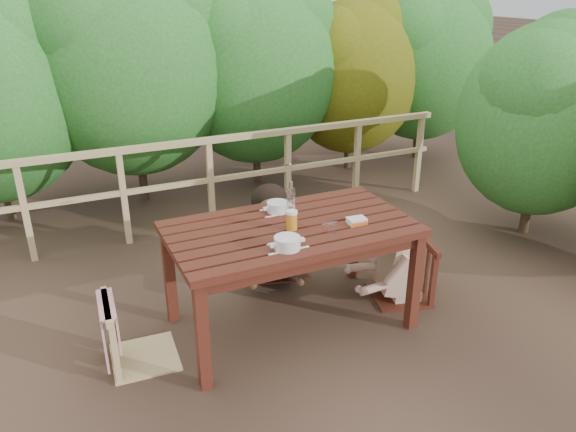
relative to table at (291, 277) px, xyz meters
name	(u,v)px	position (x,y,z in m)	size (l,w,h in m)	color
ground	(291,323)	(0.00, 0.00, -0.41)	(60.00, 60.00, 0.00)	#4D3628
table	(291,277)	(0.00, 0.00, 0.00)	(1.79, 1.01, 0.83)	#3F1910
chair_left	(138,301)	(-1.14, 0.04, 0.06)	(0.47, 0.47, 0.95)	tan
chair_far	(269,229)	(0.16, 0.82, 0.03)	(0.44, 0.44, 0.88)	#3F1910
chair_right	(403,245)	(1.01, -0.02, 0.07)	(0.48, 0.48, 0.96)	#3F1910
woman	(267,201)	(0.16, 0.84, 0.29)	(0.57, 0.70, 1.41)	black
diner_right	(407,235)	(1.04, -0.02, 0.15)	(0.46, 0.56, 1.14)	#D8B293
railing	(211,184)	(0.00, 2.00, 0.09)	(5.60, 0.10, 1.01)	tan
hedge_row	(206,35)	(0.40, 3.20, 1.49)	(6.60, 1.60, 3.80)	#276324
soup_near	(287,244)	(-0.18, -0.33, 0.46)	(0.30, 0.30, 0.10)	white
soup_far	(278,208)	(0.02, 0.28, 0.46)	(0.28, 0.28, 0.09)	silver
beer_glass	(292,221)	(-0.02, -0.06, 0.49)	(0.08, 0.08, 0.16)	gold
bottle	(291,199)	(0.09, 0.20, 0.55)	(0.07, 0.07, 0.28)	silver
tumbler	(331,228)	(0.22, -0.22, 0.46)	(0.07, 0.07, 0.08)	silver
butter_tub	(357,222)	(0.45, -0.17, 0.44)	(0.14, 0.10, 0.06)	silver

